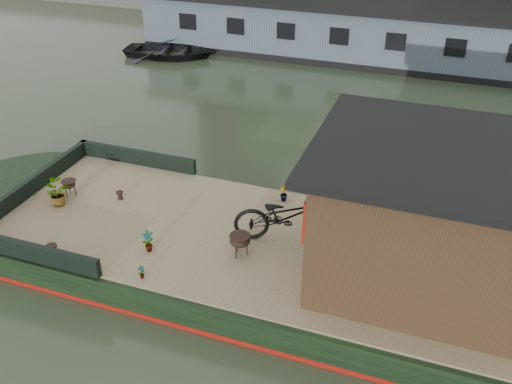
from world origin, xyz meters
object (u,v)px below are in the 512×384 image
(potted_plant_a, at_px, (148,241))
(dinghy, at_px, (169,48))
(cabin, at_px, (433,216))
(bicycle, at_px, (286,216))
(brazier_rear, at_px, (70,188))
(brazier_front, at_px, (240,245))

(potted_plant_a, height_order, dinghy, potted_plant_a)
(cabin, xyz_separation_m, dinghy, (-10.67, 11.16, -1.52))
(bicycle, bearing_deg, potted_plant_a, 99.15)
(potted_plant_a, bearing_deg, bicycle, 28.65)
(cabin, distance_m, potted_plant_a, 4.97)
(bicycle, distance_m, potted_plant_a, 2.57)
(bicycle, height_order, potted_plant_a, bicycle)
(brazier_rear, bearing_deg, cabin, -1.49)
(bicycle, bearing_deg, dinghy, 17.22)
(cabin, height_order, brazier_front, cabin)
(brazier_front, distance_m, dinghy, 13.89)
(bicycle, bearing_deg, brazier_rear, 71.19)
(potted_plant_a, relative_size, brazier_rear, 1.24)
(cabin, height_order, brazier_rear, cabin)
(dinghy, bearing_deg, brazier_rear, -171.78)
(brazier_rear, bearing_deg, dinghy, 107.15)
(cabin, xyz_separation_m, bicycle, (-2.53, 0.25, -0.72))
(cabin, distance_m, bicycle, 2.64)
(bicycle, xyz_separation_m, brazier_front, (-0.63, -0.76, -0.30))
(potted_plant_a, distance_m, brazier_front, 1.68)
(brazier_front, distance_m, brazier_rear, 4.19)
(cabin, distance_m, dinghy, 15.51)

